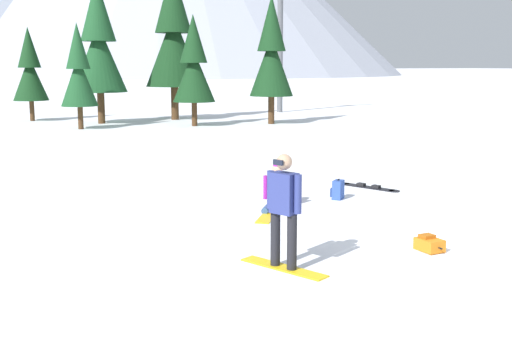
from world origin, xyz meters
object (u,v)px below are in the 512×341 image
(backpack_orange, at_px, (429,244))
(snowboarder_midground, at_px, (276,192))
(pine_tree_young, at_px, (173,37))
(snowboarder_foreground, at_px, (284,209))
(pine_tree_broad, at_px, (99,45))
(loose_snowboard_far_spare, at_px, (369,187))
(pine_tree_slender, at_px, (78,72))
(pine_tree_twin, at_px, (194,66))
(backpack_blue, at_px, (338,190))
(ski_lift_tower, at_px, (280,37))
(pine_tree_tall, at_px, (30,70))
(pine_tree_leaning, at_px, (271,54))

(backpack_orange, bearing_deg, snowboarder_midground, 100.89)
(snowboarder_midground, relative_size, pine_tree_young, 0.19)
(snowboarder_foreground, xyz_separation_m, pine_tree_broad, (2.96, 25.33, 3.14))
(loose_snowboard_far_spare, relative_size, pine_tree_slender, 0.34)
(pine_tree_twin, height_order, pine_tree_broad, pine_tree_broad)
(backpack_orange, bearing_deg, backpack_blue, 77.43)
(pine_tree_broad, height_order, ski_lift_tower, ski_lift_tower)
(pine_tree_tall, xyz_separation_m, pine_tree_slender, (1.51, -5.78, -0.04))
(backpack_blue, xyz_separation_m, pine_tree_slender, (-2.15, 18.94, 2.52))
(pine_tree_leaning, bearing_deg, backpack_blue, -112.98)
(pine_tree_young, distance_m, ski_lift_tower, 8.35)
(snowboarder_midground, distance_m, backpack_blue, 1.70)
(pine_tree_tall, relative_size, pine_tree_slender, 1.01)
(pine_tree_leaning, height_order, pine_tree_twin, pine_tree_leaning)
(backpack_orange, relative_size, backpack_blue, 1.11)
(backpack_blue, bearing_deg, pine_tree_broad, 91.56)
(loose_snowboard_far_spare, distance_m, pine_tree_slender, 18.70)
(snowboarder_midground, height_order, loose_snowboard_far_spare, snowboarder_midground)
(pine_tree_tall, height_order, pine_tree_slender, pine_tree_tall)
(backpack_blue, bearing_deg, pine_tree_young, 80.52)
(backpack_orange, xyz_separation_m, backpack_blue, (0.92, 4.12, 0.10))
(snowboarder_foreground, height_order, backpack_orange, snowboarder_foreground)
(pine_tree_young, bearing_deg, pine_tree_broad, -172.85)
(snowboarder_foreground, xyz_separation_m, loose_snowboard_far_spare, (5.00, 4.65, -0.91))
(pine_tree_leaning, xyz_separation_m, pine_tree_broad, (-7.93, 4.15, 0.49))
(pine_tree_tall, distance_m, pine_tree_leaning, 13.29)
(snowboarder_midground, xyz_separation_m, pine_tree_tall, (-1.97, 24.85, 2.44))
(snowboarder_midground, xyz_separation_m, pine_tree_leaning, (9.03, 17.45, 3.25))
(snowboarder_foreground, distance_m, pine_tree_tall, 28.64)
(backpack_blue, distance_m, pine_tree_leaning, 19.12)
(pine_tree_leaning, distance_m, pine_tree_broad, 8.96)
(snowboarder_foreground, distance_m, snowboarder_midground, 4.21)
(backpack_orange, relative_size, ski_lift_tower, 0.06)
(snowboarder_foreground, bearing_deg, pine_tree_twin, 72.56)
(backpack_orange, bearing_deg, snowboarder_foreground, 174.32)
(pine_tree_leaning, relative_size, pine_tree_slender, 1.31)
(pine_tree_young, bearing_deg, pine_tree_leaning, -51.88)
(backpack_blue, xyz_separation_m, pine_tree_broad, (-0.58, 21.47, 3.86))
(loose_snowboard_far_spare, xyz_separation_m, backpack_blue, (-1.46, -0.79, 0.19))
(loose_snowboard_far_spare, bearing_deg, pine_tree_broad, 95.64)
(pine_tree_leaning, distance_m, ski_lift_tower, 8.38)
(pine_tree_broad, relative_size, pine_tree_slender, 1.49)
(pine_tree_leaning, relative_size, pine_tree_broad, 0.88)
(ski_lift_tower, bearing_deg, pine_tree_young, -163.40)
(backpack_orange, height_order, ski_lift_tower, ski_lift_tower)
(pine_tree_slender, distance_m, ski_lift_tower, 15.01)
(backpack_orange, height_order, pine_tree_slender, pine_tree_slender)
(snowboarder_foreground, bearing_deg, pine_tree_slender, 86.50)
(pine_tree_tall, xyz_separation_m, pine_tree_young, (7.33, -2.71, 1.82))
(snowboarder_foreground, height_order, loose_snowboard_far_spare, snowboarder_foreground)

